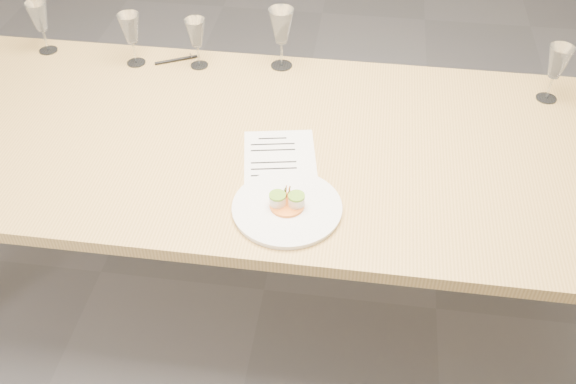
# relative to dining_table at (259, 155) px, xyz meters

# --- Properties ---
(ground) EXTENTS (7.00, 7.00, 0.00)m
(ground) POSITION_rel_dining_table_xyz_m (0.00, 0.00, -0.68)
(ground) COLOR slate
(ground) RESTS_ON ground
(dining_table) EXTENTS (2.40, 1.00, 0.75)m
(dining_table) POSITION_rel_dining_table_xyz_m (0.00, 0.00, 0.00)
(dining_table) COLOR tan
(dining_table) RESTS_ON ground
(dinner_plate) EXTENTS (0.30, 0.30, 0.08)m
(dinner_plate) POSITION_rel_dining_table_xyz_m (0.14, -0.31, 0.08)
(dinner_plate) COLOR white
(dinner_plate) RESTS_ON dining_table
(recipe_sheet) EXTENTS (0.26, 0.31, 0.00)m
(recipe_sheet) POSITION_rel_dining_table_xyz_m (0.08, -0.09, 0.07)
(recipe_sheet) COLOR white
(recipe_sheet) RESTS_ON dining_table
(ballpoint_pen) EXTENTS (0.14, 0.08, 0.01)m
(ballpoint_pen) POSITION_rel_dining_table_xyz_m (-0.37, 0.41, 0.07)
(ballpoint_pen) COLOR black
(ballpoint_pen) RESTS_ON dining_table
(wine_glass_0) EXTENTS (0.08, 0.08, 0.19)m
(wine_glass_0) POSITION_rel_dining_table_xyz_m (-0.87, 0.42, 0.20)
(wine_glass_0) COLOR white
(wine_glass_0) RESTS_ON dining_table
(wine_glass_1) EXTENTS (0.08, 0.08, 0.19)m
(wine_glass_1) POSITION_rel_dining_table_xyz_m (-0.52, 0.38, 0.20)
(wine_glass_1) COLOR white
(wine_glass_1) RESTS_ON dining_table
(wine_glass_2) EXTENTS (0.07, 0.07, 0.18)m
(wine_glass_2) POSITION_rel_dining_table_xyz_m (-0.28, 0.39, 0.19)
(wine_glass_2) COLOR white
(wine_glass_2) RESTS_ON dining_table
(wine_glass_3) EXTENTS (0.09, 0.09, 0.22)m
(wine_glass_3) POSITION_rel_dining_table_xyz_m (0.01, 0.43, 0.22)
(wine_glass_3) COLOR white
(wine_glass_3) RESTS_ON dining_table
(wine_glass_4) EXTENTS (0.08, 0.08, 0.20)m
(wine_glass_4) POSITION_rel_dining_table_xyz_m (0.93, 0.35, 0.21)
(wine_glass_4) COLOR white
(wine_glass_4) RESTS_ON dining_table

